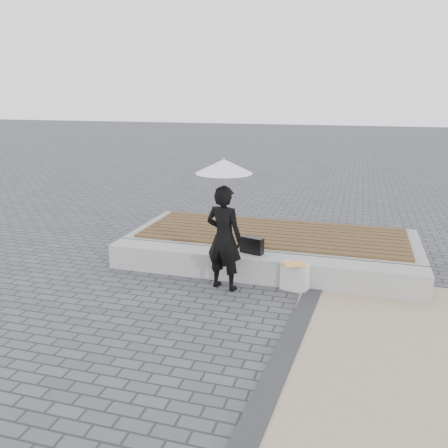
{
  "coord_description": "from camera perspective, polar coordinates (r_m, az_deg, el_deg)",
  "views": [
    {
      "loc": [
        1.39,
        -5.1,
        2.82
      ],
      "look_at": [
        -0.43,
        1.13,
        1.0
      ],
      "focal_mm": 37.29,
      "sensor_mm": 36.0,
      "label": 1
    }
  ],
  "objects": [
    {
      "name": "timber_platform",
      "position": [
        8.44,
        5.99,
        -2.51
      ],
      "size": [
        5.0,
        2.0,
        0.4
      ],
      "primitive_type": "cube",
      "color": "gray",
      "rests_on": "ground"
    },
    {
      "name": "parasol",
      "position": [
        6.57,
        0.0,
        7.09
      ],
      "size": [
        0.81,
        0.81,
        1.04
      ],
      "rotation": [
        0.0,
        0.0,
        -0.26
      ],
      "color": "#B5B5BA",
      "rests_on": "ground"
    },
    {
      "name": "woman",
      "position": [
        6.8,
        0.0,
        -1.74
      ],
      "size": [
        0.65,
        0.5,
        1.57
      ],
      "primitive_type": "imported",
      "rotation": [
        0.0,
        0.0,
        2.91
      ],
      "color": "black",
      "rests_on": "ground"
    },
    {
      "name": "handbag",
      "position": [
        7.31,
        3.43,
        -2.6
      ],
      "size": [
        0.4,
        0.23,
        0.26
      ],
      "primitive_type": "cube",
      "rotation": [
        0.0,
        0.0,
        -0.29
      ],
      "color": "black",
      "rests_on": "seating_ledge"
    },
    {
      "name": "seating_ledge",
      "position": [
        7.33,
        4.27,
        -5.33
      ],
      "size": [
        5.0,
        0.45,
        0.4
      ],
      "primitive_type": "cube",
      "color": "#ADACA7",
      "rests_on": "ground"
    },
    {
      "name": "timber_decking",
      "position": [
        8.38,
        6.03,
        -1.08
      ],
      "size": [
        4.6,
        1.8,
        0.04
      ],
      "primitive_type": null,
      "color": "brown",
      "rests_on": "timber_platform"
    },
    {
      "name": "canvas_tote",
      "position": [
        7.0,
        8.68,
        -6.41
      ],
      "size": [
        0.44,
        0.28,
        0.43
      ],
      "primitive_type": "cube",
      "rotation": [
        0.0,
        0.0,
        -0.29
      ],
      "color": "silver",
      "rests_on": "ground"
    },
    {
      "name": "ground",
      "position": [
        5.99,
        0.94,
        -12.41
      ],
      "size": [
        80.0,
        80.0,
        0.0
      ],
      "primitive_type": "plane",
      "color": "#4C4D52",
      "rests_on": "ground"
    },
    {
      "name": "edging_band",
      "position": [
        5.43,
        7.43,
        -15.58
      ],
      "size": [
        0.61,
        5.2,
        0.04
      ],
      "primitive_type": "cube",
      "rotation": [
        0.0,
        0.0,
        -0.07
      ],
      "color": "#303033",
      "rests_on": "ground"
    },
    {
      "name": "magazine",
      "position": [
        6.87,
        8.69,
        -4.88
      ],
      "size": [
        0.39,
        0.35,
        0.01
      ],
      "primitive_type": "cube",
      "rotation": [
        0.0,
        0.0,
        0.42
      ],
      "color": "#D94E31",
      "rests_on": "canvas_tote"
    }
  ]
}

